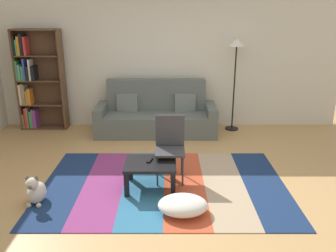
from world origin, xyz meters
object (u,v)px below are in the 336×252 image
at_px(couch, 156,116).
at_px(dog, 36,191).
at_px(bookshelf, 34,82).
at_px(coffee_table, 150,167).
at_px(standing_lamp, 236,54).
at_px(tv_remote, 149,160).
at_px(folding_chair, 170,142).
at_px(pouf, 183,205).

height_order(couch, dog, couch).
relative_size(bookshelf, dog, 4.87).
relative_size(couch, coffee_table, 3.38).
relative_size(standing_lamp, tv_remote, 11.78).
distance_m(couch, folding_chair, 1.96).
xyz_separation_m(dog, standing_lamp, (2.89, 2.82, 1.32)).
height_order(coffee_table, dog, dog).
height_order(bookshelf, folding_chair, bookshelf).
bearing_deg(pouf, coffee_table, 122.96).
height_order(couch, bookshelf, bookshelf).
xyz_separation_m(pouf, tv_remote, (-0.42, 0.67, 0.27)).
bearing_deg(pouf, dog, 172.40).
height_order(dog, folding_chair, folding_chair).
distance_m(pouf, folding_chair, 1.03).
height_order(couch, coffee_table, couch).
bearing_deg(tv_remote, standing_lamp, 73.91).
relative_size(tv_remote, folding_chair, 0.17).
bearing_deg(couch, tv_remote, -90.39).
relative_size(coffee_table, pouf, 1.15).
xyz_separation_m(pouf, standing_lamp, (1.10, 3.06, 1.36)).
bearing_deg(folding_chair, tv_remote, -102.58).
xyz_separation_m(bookshelf, coffee_table, (2.37, -2.53, -0.64)).
bearing_deg(coffee_table, folding_chair, 49.95).
distance_m(coffee_table, standing_lamp, 3.09).
bearing_deg(dog, bookshelf, 108.55).
bearing_deg(tv_remote, couch, 105.98).
xyz_separation_m(bookshelf, standing_lamp, (3.87, -0.10, 0.53)).
height_order(bookshelf, standing_lamp, bookshelf).
relative_size(couch, standing_lamp, 1.28).
relative_size(coffee_table, standing_lamp, 0.38).
distance_m(couch, pouf, 2.90).
relative_size(couch, dog, 5.69).
xyz_separation_m(coffee_table, pouf, (0.40, -0.62, -0.20)).
height_order(dog, tv_remote, dog).
distance_m(couch, tv_remote, 2.19).
xyz_separation_m(coffee_table, standing_lamp, (1.50, 2.43, 1.17)).
distance_m(pouf, tv_remote, 0.83).
bearing_deg(folding_chair, dog, -123.51).
height_order(coffee_table, tv_remote, tv_remote).
bearing_deg(coffee_table, pouf, -57.04).
xyz_separation_m(bookshelf, dog, (0.98, -2.91, -0.78)).
xyz_separation_m(tv_remote, folding_chair, (0.27, 0.26, 0.15)).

